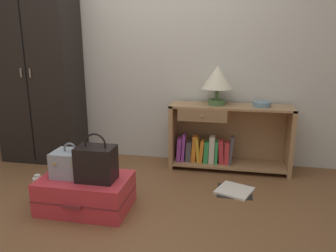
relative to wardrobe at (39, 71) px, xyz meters
The scene contains 11 objects.
ground_plane 1.95m from the wardrobe, 45.59° to the right, with size 9.00×9.00×0.00m, color brown.
back_wall 1.26m from the wardrobe, 14.03° to the left, with size 6.40×0.10×2.60m, color beige.
wardrobe is the anchor object (origin of this frame).
bookshelf 2.07m from the wardrobe, ahead, with size 1.20×0.35×0.66m.
table_lamp 1.88m from the wardrobe, ahead, with size 0.30×0.30×0.39m.
bowl 2.33m from the wardrobe, ahead, with size 0.17×0.17×0.05m, color slate.
suitcase_large 1.61m from the wardrobe, 46.92° to the right, with size 0.69×0.47×0.26m.
train_case 1.43m from the wardrobe, 50.25° to the right, with size 0.27×0.23×0.27m.
handbag 1.58m from the wardrobe, 44.46° to the right, with size 0.28×0.19×0.37m.
bottle 1.37m from the wardrobe, 62.58° to the right, with size 0.08×0.08×0.22m.
open_book_on_floor 2.35m from the wardrobe, 13.03° to the right, with size 0.36×0.36×0.02m.
Camera 1 is at (0.84, -1.98, 1.29)m, focal length 35.08 mm.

